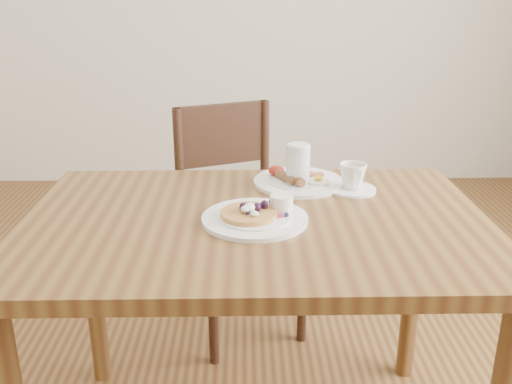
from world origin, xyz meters
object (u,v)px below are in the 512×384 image
(dining_table, at_px, (256,252))
(teacup_saucer, at_px, (352,179))
(chair_far, at_px, (235,209))
(water_glass, at_px, (298,166))
(breakfast_plate, at_px, (297,180))
(pancake_plate, at_px, (257,215))

(dining_table, height_order, teacup_saucer, teacup_saucer)
(chair_far, relative_size, water_glass, 6.83)
(chair_far, bearing_deg, dining_table, 73.40)
(water_glass, bearing_deg, dining_table, -118.82)
(breakfast_plate, bearing_deg, water_glass, -93.03)
(dining_table, relative_size, water_glass, 9.31)
(chair_far, bearing_deg, water_glass, 90.61)
(chair_far, bearing_deg, teacup_saucer, 102.89)
(teacup_saucer, bearing_deg, water_glass, 167.47)
(chair_far, distance_m, pancake_plate, 0.77)
(pancake_plate, distance_m, breakfast_plate, 0.31)
(dining_table, bearing_deg, chair_far, 95.49)
(pancake_plate, height_order, teacup_saucer, teacup_saucer)
(water_glass, bearing_deg, pancake_plate, -116.67)
(pancake_plate, xyz_separation_m, breakfast_plate, (0.13, 0.28, -0.00))
(chair_far, relative_size, teacup_saucer, 6.29)
(dining_table, distance_m, chair_far, 0.72)
(breakfast_plate, distance_m, teacup_saucer, 0.17)
(dining_table, height_order, breakfast_plate, breakfast_plate)
(teacup_saucer, bearing_deg, pancake_plate, -142.32)
(water_glass, bearing_deg, teacup_saucer, -12.53)
(dining_table, relative_size, breakfast_plate, 4.44)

